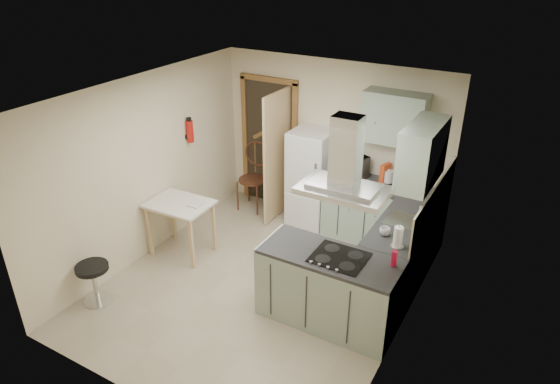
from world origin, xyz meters
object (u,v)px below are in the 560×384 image
Objects in this scene: fridge at (311,178)px; extractor_hood at (344,190)px; microwave at (345,165)px; peninsula at (329,288)px; drop_leaf_table at (182,228)px; bentwood_chair at (252,180)px; stool at (95,283)px.

fridge is 1.67× the size of extractor_hood.
microwave is (-0.80, 2.01, -0.66)m from extractor_hood.
drop_leaf_table is (-2.38, 0.29, -0.06)m from peninsula.
bentwood_chair is (0.14, 1.61, 0.11)m from drop_leaf_table.
extractor_hood is (1.32, -1.98, 0.97)m from fridge.
fridge is at bearing 1.07° from bentwood_chair.
extractor_hood is 3.25m from stool.
fridge is 2.85× the size of stool.
fridge is 2.54× the size of microwave.
drop_leaf_table is 2.50m from microwave.
fridge is at bearing 123.79° from extractor_hood.
peninsula is at bearing -43.69° from bentwood_chair.
drop_leaf_table is at bearing 81.16° from stool.
bentwood_chair is at bearing -175.53° from fridge.
stool is 0.89× the size of microwave.
fridge reaches higher than peninsula.
extractor_hood is 2.83m from drop_leaf_table.
bentwood_chair is at bearing 140.94° from extractor_hood.
bentwood_chair reaches higher than peninsula.
peninsula reaches higher than stool.
drop_leaf_table is at bearing -115.26° from microwave.
bentwood_chair is 1.94× the size of stool.
drop_leaf_table is 1.40m from stool.
drop_leaf_table is 1.62m from bentwood_chair.
stool is (-2.60, -1.09, -0.19)m from peninsula.
microwave reaches higher than stool.
microwave is (-0.70, 2.01, 0.61)m from peninsula.
drop_leaf_table is at bearing 173.08° from peninsula.
fridge is at bearing -157.22° from microwave.
extractor_hood is 0.88× the size of bentwood_chair.
extractor_hood reaches higher than bentwood_chair.
stool is (-0.36, -2.99, -0.25)m from bentwood_chair.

